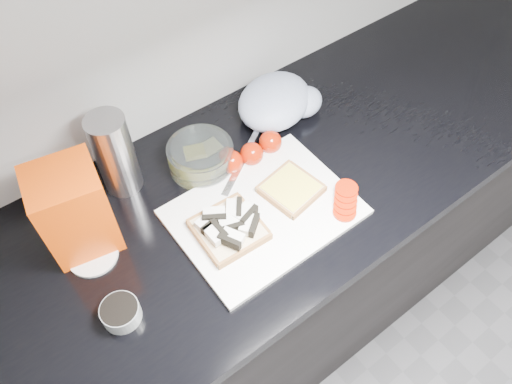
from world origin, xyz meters
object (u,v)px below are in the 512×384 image
cutting_board (264,212)px  glass_bowl (201,157)px  steel_canister (115,154)px  bread_bag (74,210)px

cutting_board → glass_bowl: bearing=99.6°
glass_bowl → steel_canister: steel_canister is taller
glass_bowl → bread_bag: bearing=-175.6°
glass_bowl → bread_bag: 0.32m
glass_bowl → steel_canister: (-0.18, 0.06, 0.07)m
glass_bowl → cutting_board: bearing=-80.4°
steel_canister → bread_bag: bearing=-147.0°
cutting_board → steel_canister: (-0.21, 0.27, 0.10)m
glass_bowl → steel_canister: size_ratio=0.76×
cutting_board → bread_bag: bearing=152.7°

